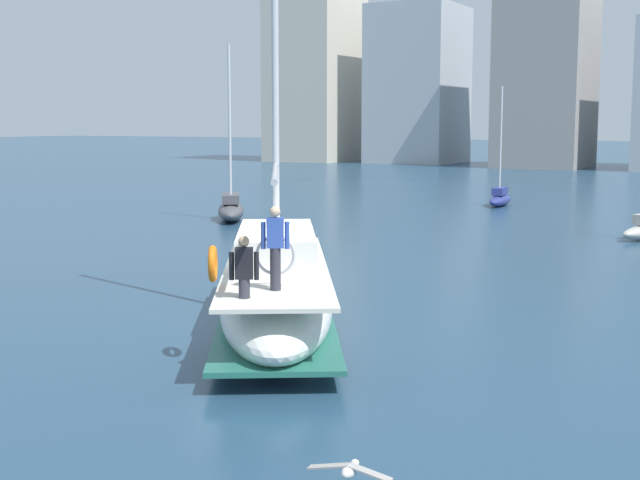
{
  "coord_description": "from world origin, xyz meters",
  "views": [
    {
      "loc": [
        10.82,
        -16.64,
        4.6
      ],
      "look_at": [
        0.88,
        1.6,
        1.8
      ],
      "focal_mm": 49.51,
      "sensor_mm": 36.0,
      "label": 1
    }
  ],
  "objects_px": {
    "main_sailboat": "(276,290)",
    "seagull": "(350,470)",
    "moored_sloop_near": "(231,208)",
    "moored_ketch_distant": "(500,197)"
  },
  "relations": [
    {
      "from": "moored_sloop_near",
      "to": "moored_ketch_distant",
      "type": "distance_m",
      "value": 15.72
    },
    {
      "from": "moored_sloop_near",
      "to": "moored_ketch_distant",
      "type": "height_order",
      "value": "moored_sloop_near"
    },
    {
      "from": "moored_ketch_distant",
      "to": "seagull",
      "type": "distance_m",
      "value": 39.0
    },
    {
      "from": "moored_sloop_near",
      "to": "moored_ketch_distant",
      "type": "bearing_deg",
      "value": 54.86
    },
    {
      "from": "seagull",
      "to": "moored_ketch_distant",
      "type": "bearing_deg",
      "value": 104.47
    },
    {
      "from": "main_sailboat",
      "to": "moored_sloop_near",
      "type": "relative_size",
      "value": 1.55
    },
    {
      "from": "main_sailboat",
      "to": "moored_sloop_near",
      "type": "bearing_deg",
      "value": 126.89
    },
    {
      "from": "moored_sloop_near",
      "to": "moored_ketch_distant",
      "type": "xyz_separation_m",
      "value": [
        9.05,
        12.86,
        -0.1
      ]
    },
    {
      "from": "seagull",
      "to": "main_sailboat",
      "type": "bearing_deg",
      "value": 127.4
    },
    {
      "from": "main_sailboat",
      "to": "seagull",
      "type": "distance_m",
      "value": 8.76
    }
  ]
}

